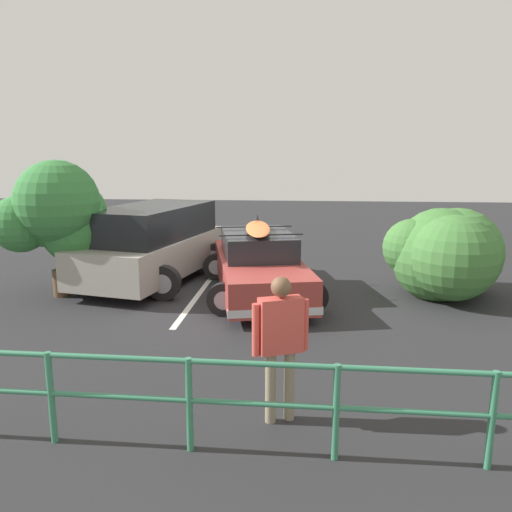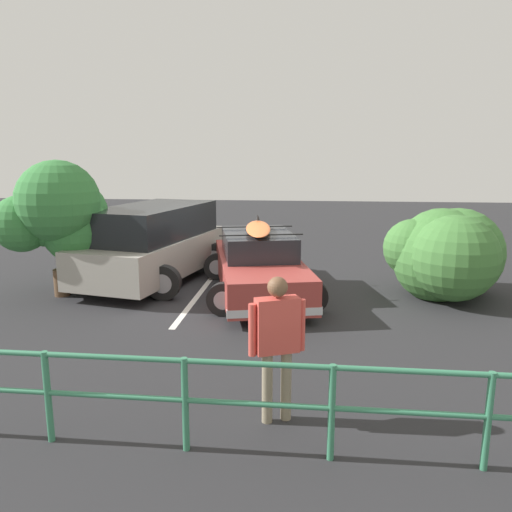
{
  "view_description": "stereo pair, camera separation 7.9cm",
  "coord_description": "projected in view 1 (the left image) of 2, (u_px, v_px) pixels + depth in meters",
  "views": [
    {
      "loc": [
        -1.54,
        10.36,
        2.92
      ],
      "look_at": [
        -0.64,
        0.71,
        0.95
      ],
      "focal_mm": 35.0,
      "sensor_mm": 36.0,
      "label": 1
    },
    {
      "loc": [
        -1.62,
        10.35,
        2.92
      ],
      "look_at": [
        -0.64,
        0.71,
        0.95
      ],
      "focal_mm": 35.0,
      "sensor_mm": 36.0,
      "label": 2
    }
  ],
  "objects": [
    {
      "name": "ground_plane",
      "position": [
        230.0,
        292.0,
        10.83
      ],
      "size": [
        44.0,
        44.0,
        0.02
      ],
      "primitive_type": "cube",
      "color": "#28282B",
      "rests_on": "ground"
    },
    {
      "name": "sedan_car",
      "position": [
        258.0,
        265.0,
        10.58
      ],
      "size": [
        2.84,
        4.71,
        1.59
      ],
      "color": "#9E3833",
      "rests_on": "ground"
    },
    {
      "name": "suv_car",
      "position": [
        154.0,
        243.0,
        11.59
      ],
      "size": [
        3.14,
        4.79,
        1.77
      ],
      "color": "#9E998E",
      "rests_on": "ground"
    },
    {
      "name": "person_bystander",
      "position": [
        281.0,
        336.0,
        5.4
      ],
      "size": [
        0.6,
        0.35,
        1.66
      ],
      "color": "gray",
      "rests_on": "ground"
    },
    {
      "name": "bush_near_right",
      "position": [
        60.0,
        216.0,
        10.39
      ],
      "size": [
        2.28,
        2.23,
        2.83
      ],
      "color": "brown",
      "rests_on": "ground"
    },
    {
      "name": "railing_fence",
      "position": [
        118.0,
        387.0,
        4.97
      ],
      "size": [
        10.12,
        0.18,
        0.99
      ],
      "color": "#387F5B",
      "rests_on": "ground"
    },
    {
      "name": "parking_stripe",
      "position": [
        200.0,
        292.0,
        10.78
      ],
      "size": [
        0.12,
        4.72,
        0.0
      ],
      "primitive_type": "cube",
      "rotation": [
        0.0,
        0.0,
        1.57
      ],
      "color": "silver",
      "rests_on": "ground"
    },
    {
      "name": "bush_near_left",
      "position": [
        445.0,
        255.0,
        10.36
      ],
      "size": [
        2.53,
        2.69,
        1.94
      ],
      "color": "brown",
      "rests_on": "ground"
    }
  ]
}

